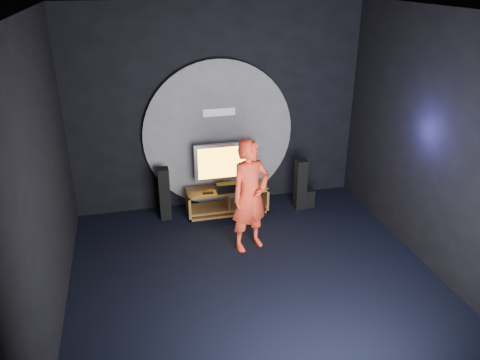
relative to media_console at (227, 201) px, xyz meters
name	(u,v)px	position (x,y,z in m)	size (l,w,h in m)	color
floor	(256,280)	(-0.05, -2.05, -0.19)	(5.00, 5.00, 0.00)	black
back_wall	(218,109)	(-0.05, 0.45, 1.56)	(5.00, 0.04, 3.50)	black
front_wall	(348,284)	(-0.05, -4.55, 1.56)	(5.00, 0.04, 3.50)	black
left_wall	(41,183)	(-2.55, -2.05, 1.56)	(0.04, 5.00, 3.50)	black
right_wall	(437,146)	(2.45, -2.05, 1.56)	(0.04, 5.00, 3.50)	black
ceiling	(260,11)	(-0.05, -2.05, 3.31)	(5.00, 5.00, 0.01)	black
wall_disc_panel	(219,135)	(-0.05, 0.39, 1.11)	(2.60, 0.11, 2.60)	#515156
media_console	(227,201)	(0.00, 0.00, 0.00)	(1.41, 0.45, 0.45)	brown
tv	(226,163)	(-0.01, 0.07, 0.70)	(1.08, 0.22, 0.80)	#A3A4AB
center_speaker	(228,187)	(-0.01, -0.12, 0.33)	(0.40, 0.15, 0.15)	black
remote	(208,193)	(-0.36, -0.12, 0.27)	(0.18, 0.05, 0.02)	black
tower_speaker_left	(164,194)	(-1.08, 0.03, 0.27)	(0.18, 0.20, 0.92)	black
tower_speaker_right	(300,184)	(1.28, -0.17, 0.27)	(0.18, 0.20, 0.92)	black
subwoofer	(304,197)	(1.40, -0.09, -0.03)	(0.29, 0.29, 0.32)	black
player	(250,196)	(0.09, -1.19, 0.67)	(0.63, 0.42, 1.74)	red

